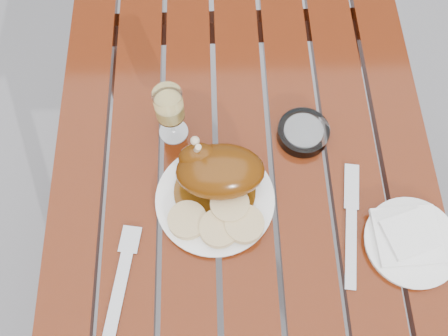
{
  "coord_description": "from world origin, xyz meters",
  "views": [
    {
      "loc": [
        -0.06,
        -0.34,
        1.69
      ],
      "look_at": [
        -0.04,
        0.09,
        0.78
      ],
      "focal_mm": 40.0,
      "sensor_mm": 36.0,
      "label": 1
    }
  ],
  "objects_px": {
    "dinner_plate": "(215,200)",
    "ashtray": "(303,133)",
    "side_plate": "(411,242)",
    "table": "(241,262)",
    "wine_glass": "(171,114)"
  },
  "relations": [
    {
      "from": "wine_glass",
      "to": "side_plate",
      "type": "height_order",
      "value": "wine_glass"
    },
    {
      "from": "dinner_plate",
      "to": "ashtray",
      "type": "bearing_deg",
      "value": 37.19
    },
    {
      "from": "dinner_plate",
      "to": "side_plate",
      "type": "xyz_separation_m",
      "value": [
        0.38,
        -0.1,
        -0.0
      ]
    },
    {
      "from": "wine_glass",
      "to": "side_plate",
      "type": "relative_size",
      "value": 0.8
    },
    {
      "from": "wine_glass",
      "to": "ashtray",
      "type": "bearing_deg",
      "value": -3.71
    },
    {
      "from": "table",
      "to": "wine_glass",
      "type": "xyz_separation_m",
      "value": [
        -0.15,
        0.19,
        0.45
      ]
    },
    {
      "from": "table",
      "to": "side_plate",
      "type": "xyz_separation_m",
      "value": [
        0.32,
        -0.07,
        0.38
      ]
    },
    {
      "from": "wine_glass",
      "to": "side_plate",
      "type": "bearing_deg",
      "value": -29.67
    },
    {
      "from": "table",
      "to": "ashtray",
      "type": "distance_m",
      "value": 0.45
    },
    {
      "from": "table",
      "to": "ashtray",
      "type": "bearing_deg",
      "value": 53.7
    },
    {
      "from": "table",
      "to": "wine_glass",
      "type": "bearing_deg",
      "value": 127.12
    },
    {
      "from": "dinner_plate",
      "to": "side_plate",
      "type": "distance_m",
      "value": 0.39
    },
    {
      "from": "dinner_plate",
      "to": "ashtray",
      "type": "distance_m",
      "value": 0.24
    },
    {
      "from": "side_plate",
      "to": "ashtray",
      "type": "xyz_separation_m",
      "value": [
        -0.19,
        0.25,
        0.01
      ]
    },
    {
      "from": "side_plate",
      "to": "ashtray",
      "type": "relative_size",
      "value": 1.67
    }
  ]
}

